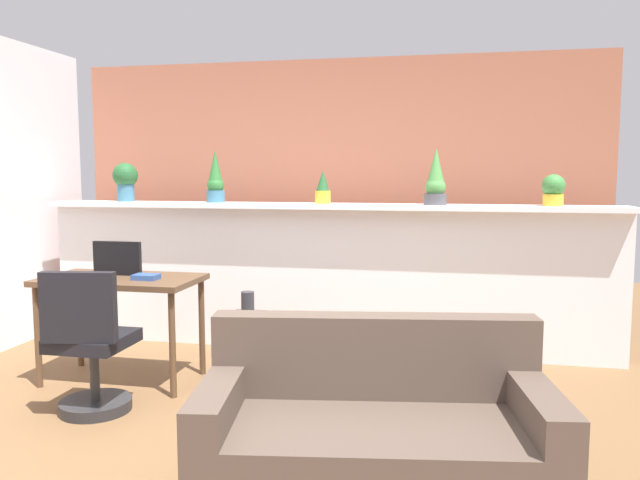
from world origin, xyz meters
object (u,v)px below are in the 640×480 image
at_px(potted_plant_0, 125,180).
at_px(vase_on_shelf, 248,303).
at_px(tv_monitor, 117,258).
at_px(office_chair, 90,353).
at_px(potted_plant_4, 553,190).
at_px(couch, 375,440).
at_px(potted_plant_1, 215,180).
at_px(side_cube_shelf, 255,352).
at_px(potted_plant_3, 436,181).
at_px(book_on_desk, 146,277).
at_px(potted_plant_2, 323,188).
at_px(desk, 121,289).

xyz_separation_m(potted_plant_0, vase_on_shelf, (1.45, -1.00, -0.84)).
relative_size(tv_monitor, office_chair, 0.40).
bearing_deg(potted_plant_4, couch, -114.90).
height_order(potted_plant_1, side_cube_shelf, potted_plant_1).
bearing_deg(potted_plant_3, book_on_desk, -150.90).
bearing_deg(side_cube_shelf, potted_plant_2, 73.86).
distance_m(potted_plant_0, couch, 3.62).
bearing_deg(potted_plant_3, potted_plant_1, 178.79).
xyz_separation_m(potted_plant_1, book_on_desk, (-0.09, -1.11, -0.66)).
xyz_separation_m(potted_plant_3, vase_on_shelf, (-1.24, -0.94, -0.84)).
height_order(potted_plant_3, vase_on_shelf, potted_plant_3).
bearing_deg(desk, potted_plant_1, 73.67).
bearing_deg(office_chair, book_on_desk, 80.88).
height_order(book_on_desk, couch, couch).
relative_size(potted_plant_0, potted_plant_2, 1.25).
bearing_deg(tv_monitor, potted_plant_2, 35.84).
xyz_separation_m(side_cube_shelf, couch, (0.99, -1.34, 0.03)).
bearing_deg(vase_on_shelf, desk, -174.87).
bearing_deg(office_chair, potted_plant_0, 111.41).
relative_size(potted_plant_4, side_cube_shelf, 0.48).
distance_m(potted_plant_1, office_chair, 1.98).
bearing_deg(desk, couch, -33.15).
relative_size(potted_plant_0, vase_on_shelf, 2.05).
distance_m(side_cube_shelf, couch, 1.67).
bearing_deg(tv_monitor, book_on_desk, -24.79).
xyz_separation_m(potted_plant_0, desk, (0.54, -1.08, -0.76)).
relative_size(potted_plant_1, potted_plant_2, 1.65).
bearing_deg(potted_plant_0, potted_plant_1, -1.26).
height_order(potted_plant_2, potted_plant_3, potted_plant_3).
bearing_deg(vase_on_shelf, office_chair, -137.97).
height_order(potted_plant_1, desk, potted_plant_1).
bearing_deg(desk, potted_plant_2, 39.50).
bearing_deg(office_chair, side_cube_shelf, 38.97).
bearing_deg(desk, potted_plant_0, 116.39).
bearing_deg(potted_plant_1, desk, -106.33).
distance_m(potted_plant_0, potted_plant_1, 0.85).
relative_size(potted_plant_2, office_chair, 0.30).
bearing_deg(potted_plant_0, potted_plant_4, -0.75).
relative_size(tv_monitor, book_on_desk, 2.14).
bearing_deg(potted_plant_0, tv_monitor, -64.82).
bearing_deg(book_on_desk, potted_plant_1, 85.48).
bearing_deg(potted_plant_4, potted_plant_2, -179.90).
distance_m(potted_plant_3, potted_plant_4, 0.88).
relative_size(potted_plant_2, potted_plant_4, 1.12).
xyz_separation_m(potted_plant_1, office_chair, (-0.18, -1.68, -1.03)).
distance_m(desk, couch, 2.37).
relative_size(potted_plant_0, potted_plant_3, 0.76).
relative_size(potted_plant_3, couch, 0.27).
bearing_deg(couch, office_chair, 160.18).
xyz_separation_m(potted_plant_1, couch, (1.65, -2.34, -1.14)).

